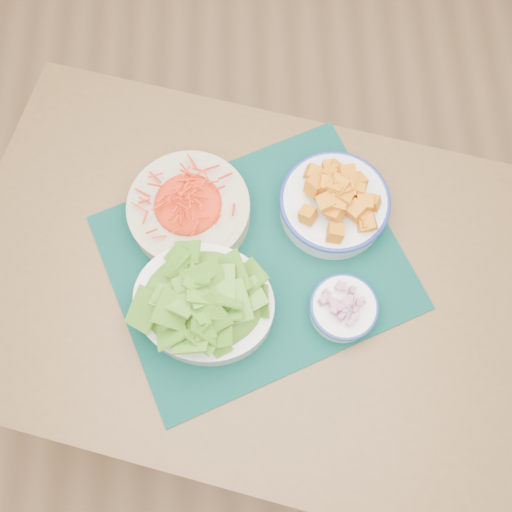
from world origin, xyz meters
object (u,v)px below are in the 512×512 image
(lettuce_bowl, at_px, (203,300))
(placemat, at_px, (256,262))
(carrot_bowl, at_px, (189,207))
(onion_bowl, at_px, (344,307))
(squash_bowl, at_px, (335,200))
(table, at_px, (249,295))

(lettuce_bowl, bearing_deg, placemat, 57.79)
(carrot_bowl, bearing_deg, placemat, -37.59)
(carrot_bowl, distance_m, onion_bowl, 0.33)
(squash_bowl, height_order, lettuce_bowl, lettuce_bowl)
(squash_bowl, relative_size, onion_bowl, 1.63)
(carrot_bowl, distance_m, squash_bowl, 0.27)
(placemat, bearing_deg, carrot_bowl, 119.80)
(lettuce_bowl, height_order, onion_bowl, lettuce_bowl)
(placemat, bearing_deg, squash_bowl, 11.28)
(table, relative_size, squash_bowl, 5.36)
(carrot_bowl, relative_size, lettuce_bowl, 0.88)
(squash_bowl, height_order, onion_bowl, squash_bowl)
(table, height_order, carrot_bowl, carrot_bowl)
(squash_bowl, distance_m, onion_bowl, 0.20)
(carrot_bowl, bearing_deg, table, -49.39)
(table, xyz_separation_m, carrot_bowl, (-0.11, 0.12, 0.16))
(placemat, relative_size, carrot_bowl, 2.04)
(lettuce_bowl, bearing_deg, table, 50.50)
(table, relative_size, onion_bowl, 8.76)
(lettuce_bowl, distance_m, onion_bowl, 0.24)
(squash_bowl, bearing_deg, onion_bowl, -88.85)
(carrot_bowl, xyz_separation_m, lettuce_bowl, (0.03, -0.18, 0.01))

